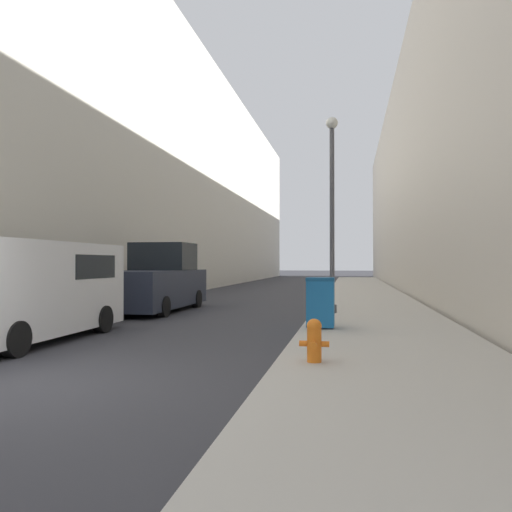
{
  "coord_description": "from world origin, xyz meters",
  "views": [
    {
      "loc": [
        4.51,
        -5.78,
        1.66
      ],
      "look_at": [
        0.43,
        15.84,
        1.95
      ],
      "focal_mm": 35.0,
      "sensor_mm": 36.0,
      "label": 1
    }
  ],
  "objects_px": {
    "fire_hydrant": "(314,339)",
    "white_van": "(32,286)",
    "pickup_truck": "(155,282)",
    "lamppost": "(332,203)",
    "trash_bin": "(321,302)"
  },
  "relations": [
    {
      "from": "lamppost",
      "to": "white_van",
      "type": "bearing_deg",
      "value": -135.37
    },
    {
      "from": "fire_hydrant",
      "to": "lamppost",
      "type": "distance_m",
      "value": 8.26
    },
    {
      "from": "white_van",
      "to": "pickup_truck",
      "type": "relative_size",
      "value": 0.94
    },
    {
      "from": "fire_hydrant",
      "to": "lamppost",
      "type": "height_order",
      "value": "lamppost"
    },
    {
      "from": "fire_hydrant",
      "to": "white_van",
      "type": "xyz_separation_m",
      "value": [
        -6.05,
        1.71,
        0.68
      ]
    },
    {
      "from": "trash_bin",
      "to": "white_van",
      "type": "bearing_deg",
      "value": -157.85
    },
    {
      "from": "lamppost",
      "to": "white_van",
      "type": "xyz_separation_m",
      "value": [
        -6.06,
        -5.98,
        -2.32
      ]
    },
    {
      "from": "fire_hydrant",
      "to": "white_van",
      "type": "relative_size",
      "value": 0.13
    },
    {
      "from": "pickup_truck",
      "to": "fire_hydrant",
      "type": "bearing_deg",
      "value": -54.5
    },
    {
      "from": "fire_hydrant",
      "to": "trash_bin",
      "type": "relative_size",
      "value": 0.56
    },
    {
      "from": "fire_hydrant",
      "to": "trash_bin",
      "type": "xyz_separation_m",
      "value": [
        -0.14,
        4.12,
        0.26
      ]
    },
    {
      "from": "trash_bin",
      "to": "fire_hydrant",
      "type": "bearing_deg",
      "value": -88.07
    },
    {
      "from": "fire_hydrant",
      "to": "pickup_truck",
      "type": "xyz_separation_m",
      "value": [
        -6.05,
        8.48,
        0.51
      ]
    },
    {
      "from": "fire_hydrant",
      "to": "trash_bin",
      "type": "height_order",
      "value": "trash_bin"
    },
    {
      "from": "lamppost",
      "to": "pickup_truck",
      "type": "relative_size",
      "value": 1.12
    }
  ]
}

